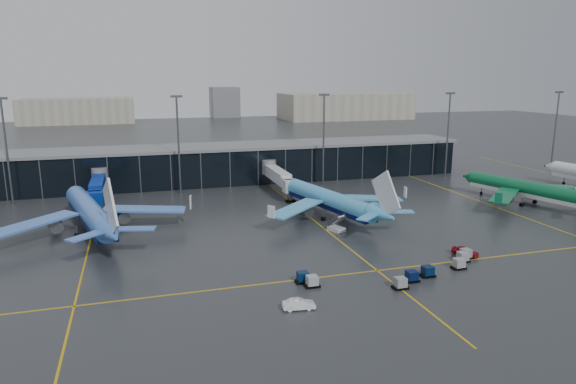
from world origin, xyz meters
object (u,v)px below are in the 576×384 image
object	(u,v)px
service_van_white	(299,304)
service_van_red	(465,251)
airliner_arkefly	(89,199)
baggage_carts	(408,271)
airliner_klm_near	(329,189)
mobile_airstair	(336,227)
airliner_aer_lingus	(523,179)

from	to	relation	value
service_van_white	service_van_red	bearing A→B (deg)	-63.95
airliner_arkefly	service_van_white	xyz separation A→B (m)	(28.86, -44.21, -6.11)
baggage_carts	service_van_white	size ratio (longest dim) A/B	7.29
airliner_arkefly	baggage_carts	xyz separation A→B (m)	(48.75, -37.69, -6.07)
airliner_klm_near	baggage_carts	xyz separation A→B (m)	(-0.43, -35.10, -5.52)
airliner_klm_near	service_van_white	world-z (taller)	airliner_klm_near
airliner_arkefly	service_van_red	size ratio (longest dim) A/B	9.74
service_van_white	airliner_klm_near	bearing A→B (deg)	-18.92
airliner_arkefly	mobile_airstair	world-z (taller)	airliner_arkefly
airliner_arkefly	mobile_airstair	size ratio (longest dim) A/B	11.71
baggage_carts	service_van_red	size ratio (longest dim) A/B	7.00
airliner_arkefly	service_van_red	distance (m)	70.96
airliner_klm_near	service_van_red	distance (m)	33.37
airliner_aer_lingus	mobile_airstair	xyz separation A→B (m)	(-51.64, -8.34, -5.23)
airliner_arkefly	service_van_white	world-z (taller)	airliner_arkefly
mobile_airstair	service_van_white	distance (m)	36.14
airliner_klm_near	baggage_carts	bearing A→B (deg)	-103.98
service_van_red	service_van_white	world-z (taller)	service_van_red
service_van_red	airliner_arkefly	bearing A→B (deg)	121.97
service_van_red	airliner_aer_lingus	bearing A→B (deg)	7.58
airliner_aer_lingus	service_van_white	size ratio (longest dim) A/B	8.91
airliner_arkefly	airliner_klm_near	bearing A→B (deg)	-17.17
service_van_red	baggage_carts	bearing A→B (deg)	169.46
airliner_aer_lingus	mobile_airstair	size ratio (longest dim) A/B	10.29
mobile_airstair	airliner_klm_near	bearing A→B (deg)	54.84
mobile_airstair	service_van_white	world-z (taller)	mobile_airstair
baggage_carts	mobile_airstair	world-z (taller)	mobile_airstair
airliner_aer_lingus	baggage_carts	world-z (taller)	airliner_aer_lingus
airliner_aer_lingus	mobile_airstair	bearing A→B (deg)	173.37
airliner_klm_near	mobile_airstair	bearing A→B (deg)	-116.22
airliner_klm_near	baggage_carts	distance (m)	35.53
airliner_arkefly	service_van_white	size ratio (longest dim) A/B	10.14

